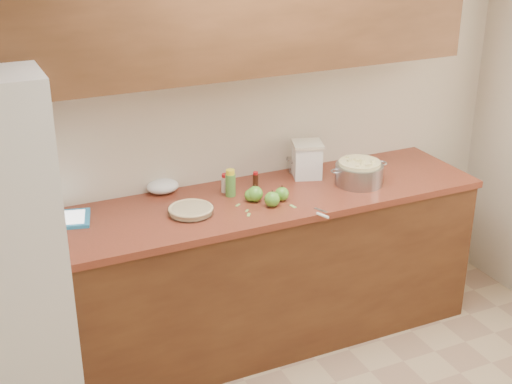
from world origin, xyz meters
name	(u,v)px	position (x,y,z in m)	size (l,w,h in m)	color
room_shell	(426,251)	(0.00, 0.00, 1.30)	(3.60, 3.60, 3.60)	tan
counter_run	(255,271)	(0.00, 1.48, 0.46)	(2.64, 0.68, 0.92)	#593319
upper_cabinets	(242,5)	(0.00, 1.63, 1.95)	(2.60, 0.34, 0.70)	brown
pie	(191,210)	(-0.39, 1.43, 0.94)	(0.25, 0.25, 0.04)	silver
colander	(359,173)	(0.64, 1.41, 0.99)	(0.37, 0.28, 0.14)	gray
flour_canister	(307,159)	(0.42, 1.64, 1.03)	(0.22, 0.22, 0.21)	white
tablet	(61,220)	(-1.03, 1.63, 0.93)	(0.33, 0.28, 0.02)	#288AC3
paring_knife	(322,215)	(0.23, 1.12, 0.93)	(0.07, 0.15, 0.02)	gray
lemon_bottle	(230,183)	(-0.11, 1.57, 0.99)	(0.06, 0.06, 0.15)	#4C8C38
cinnamon_shaker	(225,183)	(-0.11, 1.63, 0.97)	(0.04, 0.04, 0.11)	beige
vanilla_bottle	(256,180)	(0.07, 1.62, 0.96)	(0.03, 0.03, 0.09)	black
mixing_bowl	(304,164)	(0.45, 1.73, 0.97)	(0.22, 0.22, 0.08)	silver
paper_towel	(163,186)	(-0.44, 1.77, 0.96)	(0.18, 0.15, 0.08)	white
apple_left	(251,195)	(-0.04, 1.45, 0.96)	(0.07, 0.07, 0.08)	#549F2D
apple_center	(255,194)	(-0.02, 1.44, 0.96)	(0.09, 0.09, 0.10)	#549F2D
apple_front	(272,199)	(0.04, 1.34, 0.96)	(0.08, 0.08, 0.10)	#549F2D
apple_extra	(282,194)	(0.12, 1.39, 0.96)	(0.08, 0.08, 0.09)	#549F2D
peel_a	(249,215)	(-0.12, 1.29, 0.92)	(0.04, 0.02, 0.00)	#89B759
peel_b	(293,206)	(0.14, 1.29, 0.92)	(0.04, 0.02, 0.00)	#89B759
peel_c	(238,205)	(-0.12, 1.43, 0.92)	(0.03, 0.01, 0.00)	#89B759
peel_d	(247,211)	(-0.11, 1.34, 0.92)	(0.03, 0.01, 0.00)	#89B759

